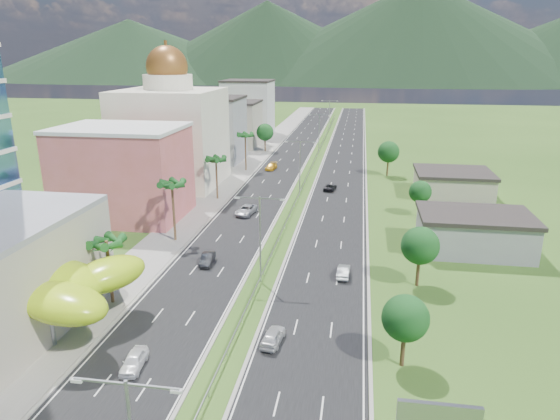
% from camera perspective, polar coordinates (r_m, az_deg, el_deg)
% --- Properties ---
extents(ground, '(500.00, 500.00, 0.00)m').
position_cam_1_polar(ground, '(53.81, -4.34, -12.72)').
color(ground, '#2D5119').
rests_on(ground, ground).
extents(road_left, '(11.00, 260.00, 0.04)m').
position_cam_1_polar(road_left, '(139.11, 1.16, 6.23)').
color(road_left, black).
rests_on(road_left, ground).
extents(road_right, '(11.00, 260.00, 0.04)m').
position_cam_1_polar(road_right, '(137.90, 7.38, 5.99)').
color(road_right, black).
rests_on(road_right, ground).
extents(sidewalk_left, '(7.00, 260.00, 0.12)m').
position_cam_1_polar(sidewalk_left, '(140.70, -2.69, 6.36)').
color(sidewalk_left, gray).
rests_on(sidewalk_left, ground).
extents(median_guardrail, '(0.10, 216.06, 0.76)m').
position_cam_1_polar(median_guardrail, '(120.63, 3.52, 4.76)').
color(median_guardrail, gray).
rests_on(median_guardrail, ground).
extents(streetlight_median_b, '(6.04, 0.25, 11.00)m').
position_cam_1_polar(streetlight_median_b, '(59.84, -2.30, -2.35)').
color(streetlight_median_b, gray).
rests_on(streetlight_median_b, ground).
extents(streetlight_median_c, '(6.04, 0.25, 11.00)m').
position_cam_1_polar(streetlight_median_c, '(97.96, 2.30, 5.48)').
color(streetlight_median_c, gray).
rests_on(streetlight_median_c, ground).
extents(streetlight_median_d, '(6.04, 0.25, 11.00)m').
position_cam_1_polar(streetlight_median_d, '(142.08, 4.50, 9.17)').
color(streetlight_median_d, gray).
rests_on(streetlight_median_d, ground).
extents(streetlight_median_e, '(6.04, 0.25, 11.00)m').
position_cam_1_polar(streetlight_median_e, '(186.63, 5.67, 11.10)').
color(streetlight_median_e, gray).
rests_on(streetlight_median_e, ground).
extents(lime_canopy, '(18.00, 15.00, 7.40)m').
position_cam_1_polar(lime_canopy, '(56.17, -25.93, -7.50)').
color(lime_canopy, '#AAD414').
rests_on(lime_canopy, ground).
extents(pink_shophouse, '(20.00, 15.00, 15.00)m').
position_cam_1_polar(pink_shophouse, '(88.75, -17.47, 3.93)').
color(pink_shophouse, '#C55C51').
rests_on(pink_shophouse, ground).
extents(domed_building, '(20.00, 20.00, 28.70)m').
position_cam_1_polar(domed_building, '(108.72, -12.33, 8.75)').
color(domed_building, beige).
rests_on(domed_building, ground).
extents(midrise_grey, '(16.00, 15.00, 16.00)m').
position_cam_1_polar(midrise_grey, '(132.26, -7.93, 9.00)').
color(midrise_grey, gray).
rests_on(midrise_grey, ground).
extents(midrise_beige, '(16.00, 15.00, 13.00)m').
position_cam_1_polar(midrise_beige, '(153.44, -5.52, 9.66)').
color(midrise_beige, '#B6AB96').
rests_on(midrise_beige, ground).
extents(midrise_white, '(16.00, 15.00, 18.00)m').
position_cam_1_polar(midrise_white, '(175.35, -3.65, 11.49)').
color(midrise_white, silver).
rests_on(midrise_white, ground).
extents(shed_near, '(15.00, 10.00, 5.00)m').
position_cam_1_polar(shed_near, '(76.19, 21.27, -2.56)').
color(shed_near, gray).
rests_on(shed_near, ground).
extents(shed_far, '(14.00, 12.00, 4.40)m').
position_cam_1_polar(shed_far, '(104.89, 19.12, 2.77)').
color(shed_far, '#B6AB96').
rests_on(shed_far, ground).
extents(palm_tree_b, '(3.60, 3.60, 8.10)m').
position_cam_1_polar(palm_tree_b, '(57.77, -19.21, -3.76)').
color(palm_tree_b, '#47301C').
rests_on(palm_tree_b, ground).
extents(palm_tree_c, '(3.60, 3.60, 9.60)m').
position_cam_1_polar(palm_tree_c, '(74.63, -12.25, 2.68)').
color(palm_tree_c, '#47301C').
rests_on(palm_tree_c, ground).
extents(palm_tree_d, '(3.60, 3.60, 8.60)m').
position_cam_1_polar(palm_tree_d, '(96.05, -7.32, 5.60)').
color(palm_tree_d, '#47301C').
rests_on(palm_tree_d, ground).
extents(palm_tree_e, '(3.60, 3.60, 9.40)m').
position_cam_1_polar(palm_tree_e, '(119.71, -3.99, 8.40)').
color(palm_tree_e, '#47301C').
rests_on(palm_tree_e, ground).
extents(leafy_tree_lfar, '(4.90, 4.90, 8.05)m').
position_cam_1_polar(leafy_tree_lfar, '(144.31, -1.73, 8.87)').
color(leafy_tree_lfar, '#47301C').
rests_on(leafy_tree_lfar, ground).
extents(leafy_tree_ra, '(4.20, 4.20, 6.90)m').
position_cam_1_polar(leafy_tree_ra, '(46.15, 14.15, -11.91)').
color(leafy_tree_ra, '#47301C').
rests_on(leafy_tree_ra, ground).
extents(leafy_tree_rb, '(4.55, 4.55, 7.47)m').
position_cam_1_polar(leafy_tree_rb, '(61.69, 15.73, -3.96)').
color(leafy_tree_rb, '#47301C').
rests_on(leafy_tree_rb, ground).
extents(leafy_tree_rc, '(3.85, 3.85, 6.33)m').
position_cam_1_polar(leafy_tree_rc, '(88.79, 15.73, 2.00)').
color(leafy_tree_rc, '#47301C').
rests_on(leafy_tree_rc, ground).
extents(leafy_tree_rd, '(4.90, 4.90, 8.05)m').
position_cam_1_polar(leafy_tree_rd, '(117.35, 12.30, 6.51)').
color(leafy_tree_rd, '#47301C').
rests_on(leafy_tree_rd, ground).
extents(mountain_ridge, '(860.00, 140.00, 90.00)m').
position_cam_1_polar(mountain_ridge, '(498.31, 15.12, 13.72)').
color(mountain_ridge, black).
rests_on(mountain_ridge, ground).
extents(car_white_near_left, '(2.06, 4.30, 1.42)m').
position_cam_1_polar(car_white_near_left, '(48.38, -16.35, -16.20)').
color(car_white_near_left, white).
rests_on(car_white_near_left, road_left).
extents(car_dark_left, '(1.89, 4.41, 1.41)m').
position_cam_1_polar(car_dark_left, '(67.79, -8.31, -5.54)').
color(car_dark_left, black).
rests_on(car_dark_left, road_left).
extents(car_silver_mid_left, '(3.46, 5.93, 1.55)m').
position_cam_1_polar(car_silver_mid_left, '(87.58, -3.90, -0.01)').
color(car_silver_mid_left, '#A2A4AA').
rests_on(car_silver_mid_left, road_left).
extents(car_yellow_far_left, '(2.52, 5.23, 1.47)m').
position_cam_1_polar(car_yellow_far_left, '(121.89, -1.00, 4.99)').
color(car_yellow_far_left, gold).
rests_on(car_yellow_far_left, road_left).
extents(car_white_near_right, '(2.18, 4.44, 1.46)m').
position_cam_1_polar(car_white_near_right, '(49.96, -0.81, -14.22)').
color(car_white_near_right, silver).
rests_on(car_white_near_right, road_right).
extents(car_silver_right, '(1.62, 4.23, 1.38)m').
position_cam_1_polar(car_silver_right, '(63.94, 7.26, -6.97)').
color(car_silver_right, '#9FA1A6').
rests_on(car_silver_right, road_right).
extents(car_dark_far_right, '(2.70, 4.82, 1.27)m').
position_cam_1_polar(car_dark_far_right, '(103.58, 5.75, 2.61)').
color(car_dark_far_right, black).
rests_on(car_dark_far_right, road_right).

